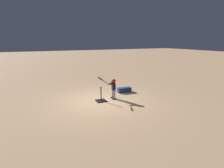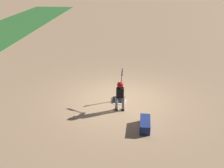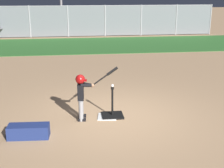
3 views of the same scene
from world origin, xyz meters
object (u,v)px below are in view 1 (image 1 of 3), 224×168
batting_tee (101,100)px  equipment_bag (124,90)px  baseball (101,87)px  batter_child (113,86)px

batting_tee → equipment_bag: bearing=-154.0°
equipment_bag → batting_tee: bearing=29.1°
equipment_bag → baseball: bearing=29.1°
batting_tee → batter_child: bearing=-173.8°
baseball → batter_child: bearing=-173.8°
batter_child → equipment_bag: bearing=-144.2°
batting_tee → baseball: bearing=108.4°
batting_tee → baseball: size_ratio=9.99×
baseball → equipment_bag: (-1.86, -0.91, -0.64)m
batter_child → baseball: bearing=6.2°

